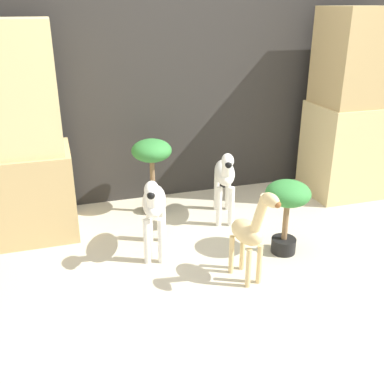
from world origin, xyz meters
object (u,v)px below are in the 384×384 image
giraffe_figurine (250,231)px  potted_palm_back (287,203)px  potted_palm_front (152,158)px  zebra_left (154,205)px  zebra_right (225,176)px

giraffe_figurine → potted_palm_back: size_ratio=1.23×
giraffe_figurine → potted_palm_front: size_ratio=1.05×
zebra_left → zebra_right: bearing=29.7°
zebra_right → potted_palm_front: size_ratio=0.98×
potted_palm_back → potted_palm_front: bearing=128.6°
zebra_right → potted_palm_front: potted_palm_front is taller
giraffe_figurine → potted_palm_front: 1.19m
zebra_right → zebra_left: (-0.64, -0.36, 0.00)m
zebra_right → potted_palm_front: (-0.50, 0.29, 0.10)m
zebra_right → giraffe_figurine: (-0.16, -0.84, -0.03)m
giraffe_figurine → potted_palm_back: (0.37, 0.24, 0.03)m
zebra_left → potted_palm_back: 0.88m
zebra_left → potted_palm_back: zebra_left is taller
zebra_left → potted_palm_front: potted_palm_front is taller
zebra_right → giraffe_figurine: 0.86m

